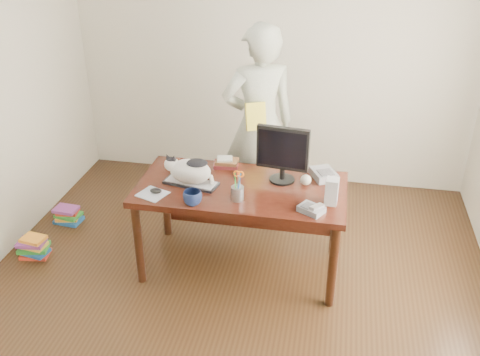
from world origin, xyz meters
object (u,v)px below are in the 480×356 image
coffee_mug (193,198)px  phone (312,209)px  book_stack (226,163)px  pen_cup (237,192)px  desk (243,198)px  monitor (283,152)px  keyboard (191,183)px  cat (189,170)px  book_pile_b (68,215)px  baseball (306,180)px  person (259,124)px  calculator (324,174)px  book_pile_a (34,247)px  mouse (156,191)px  speaker (332,191)px

coffee_mug → phone: bearing=3.8°
book_stack → pen_cup: bearing=-74.6°
desk → monitor: bearing=12.2°
desk → keyboard: keyboard is taller
cat → keyboard: bearing=8.4°
book_stack → coffee_mug: bearing=-105.1°
monitor → book_pile_b: 2.23m
baseball → person: person is taller
cat → baseball: (0.88, 0.16, -0.08)m
monitor → calculator: (0.32, 0.12, -0.22)m
monitor → book_pile_a: monitor is taller
coffee_mug → calculator: 1.08m
pen_cup → desk: bearing=92.0°
calculator → mouse: bearing=175.5°
book_pile_a → coffee_mug: bearing=-5.0°
cat → phone: size_ratio=1.98×
book_pile_a → pen_cup: bearing=0.1°
book_stack → book_pile_b: bearing=173.2°
keyboard → calculator: size_ratio=1.64×
pen_cup → baseball: bearing=34.2°
keyboard → speaker: 1.08m
book_stack → calculator: 0.80m
coffee_mug → speaker: speaker is taller
mouse → coffee_mug: 0.33m
desk → cat: (-0.40, -0.11, 0.27)m
phone → book_stack: (-0.74, 0.58, 0.01)m
speaker → person: size_ratio=0.11×
desk → cat: size_ratio=3.86×
keyboard → cat: 0.11m
book_pile_b → desk: bearing=-9.0°
monitor → book_pile_b: monitor is taller
pen_cup → baseball: size_ratio=2.87×
mouse → pen_cup: bearing=23.2°
pen_cup → person: 1.08m
book_pile_b → speaker: bearing=-11.1°
pen_cup → coffee_mug: size_ratio=1.75×
speaker → book_stack: speaker is taller
desk → calculator: calculator is taller
phone → speaker: speaker is taller
baseball → calculator: 0.19m
person → book_pile_b: size_ratio=7.03×
phone → book_stack: phone is taller
monitor → coffee_mug: 0.78m
phone → cat: bearing=-163.7°
pen_cup → book_pile_b: pen_cup is taller
person → calculator: bearing=111.3°
speaker → baseball: 0.32m
baseball → cat: bearing=-169.8°
mouse → calculator: bearing=42.6°
desk → mouse: bearing=-153.6°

